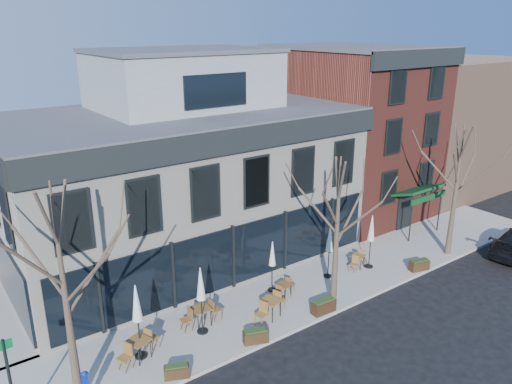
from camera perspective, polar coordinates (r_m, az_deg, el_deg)
ground at (r=25.02m, az=-2.69°, el=-11.23°), size 120.00×120.00×0.00m
sidewalk_front at (r=25.26m, az=6.34°, el=-10.82°), size 33.50×4.70×0.15m
corner_building at (r=27.24m, az=-8.63°, el=1.95°), size 18.39×10.39×11.10m
red_brick_building at (r=34.65m, az=10.71°, el=6.98°), size 8.20×11.78×11.18m
bg_building at (r=43.07m, az=18.95°, el=7.69°), size 12.00×12.00×10.00m
tree_corner at (r=17.39m, az=-20.94°, el=-10.86°), size 3.93×3.98×7.92m
tree_mid at (r=22.36m, az=9.25°, el=-4.40°), size 3.50×3.55×7.04m
tree_right at (r=29.07m, az=21.91°, el=0.40°), size 3.72×3.77×7.48m
sign_pole at (r=18.01m, az=-26.29°, el=-18.76°), size 0.50×0.10×3.40m
cafe_set_0 at (r=20.55m, az=-13.27°, el=-16.87°), size 2.00×1.18×1.03m
cafe_set_1 at (r=22.09m, az=-6.31°, el=-13.72°), size 1.93×0.79×1.01m
cafe_set_2 at (r=22.47m, az=1.66°, el=-12.93°), size 2.04×1.10×1.05m
cafe_set_3 at (r=24.02m, az=3.18°, el=-11.00°), size 1.62×0.86×0.83m
cafe_set_4 at (r=27.24m, az=11.57°, el=-7.59°), size 1.64×0.98×0.85m
umbrella_0 at (r=19.74m, az=-13.47°, el=-12.66°), size 0.50×0.50×3.14m
umbrella_1 at (r=20.80m, az=-6.33°, el=-10.78°), size 0.48×0.48×3.01m
umbrella_2 at (r=23.90m, az=1.88°, el=-7.34°), size 0.42×0.42×2.60m
umbrella_3 at (r=25.36m, az=8.40°, el=-5.61°), size 0.45×0.45×2.79m
umbrella_4 at (r=26.71m, az=13.05°, el=-4.36°), size 0.47×0.47×2.95m
planter_0 at (r=19.59m, az=-9.06°, el=-19.57°), size 0.99×0.72×0.52m
planter_1 at (r=21.06m, az=-0.03°, el=-16.14°), size 1.11×0.75×0.58m
planter_2 at (r=23.11m, az=7.72°, el=-12.79°), size 1.16×0.52×0.64m
planter_3 at (r=27.83m, az=18.16°, el=-7.91°), size 1.13×0.68×0.59m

